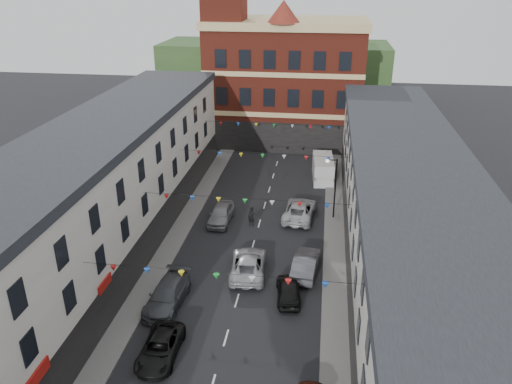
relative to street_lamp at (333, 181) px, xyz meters
The scene contains 18 objects.
ground 15.94m from the street_lamp, 115.07° to the right, with size 160.00×160.00×0.00m, color black.
pavement_left 18.43m from the street_lamp, 138.26° to the right, with size 1.80×64.00×0.15m, color #605E5B.
pavement_right 12.60m from the street_lamp, 88.33° to the right, with size 1.80×64.00×0.15m, color #605E5B.
terrace_left 22.52m from the street_lamp, 144.66° to the right, with size 8.40×56.00×10.70m.
terrace_right 14.04m from the street_lamp, 68.09° to the right, with size 8.40×56.00×9.70m.
civic_building 25.18m from the street_lamp, 105.30° to the left, with size 20.60×13.30×18.50m.
clock_tower 27.57m from the street_lamp, 123.79° to the left, with size 5.60×5.60×30.00m.
distant_hill 49.16m from the street_lamp, 102.40° to the left, with size 40.00×14.00×10.00m, color #294C23.
street_lamp is the anchor object (origin of this frame).
car_left_c 22.84m from the street_lamp, 116.67° to the right, with size 2.16×4.69×1.30m, color black.
car_left_d 19.10m from the street_lamp, 126.76° to the right, with size 2.22×5.46×1.58m, color #43464B.
car_left_e 10.81m from the street_lamp, 168.50° to the right, with size 1.93×4.80×1.63m, color gray.
car_right_d 13.90m from the street_lamp, 102.60° to the right, with size 1.67×4.16×1.42m, color black.
car_right_e 10.34m from the street_lamp, 101.07° to the right, with size 1.75×5.01×1.65m, color #4D4E55.
car_right_f 4.28m from the street_lamp, behind, with size 2.70×5.85×1.63m, color #BABDC0.
moving_car 12.50m from the street_lamp, 121.36° to the right, with size 2.59×5.62×1.56m, color #B3B3BA.
white_van 10.29m from the street_lamp, 95.49° to the left, with size 2.15×5.58×2.47m, color silver.
pedestrian 8.19m from the street_lamp, 160.82° to the right, with size 0.68×0.45×1.87m, color black.
Camera 1 is at (5.46, -28.89, 21.46)m, focal length 35.00 mm.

